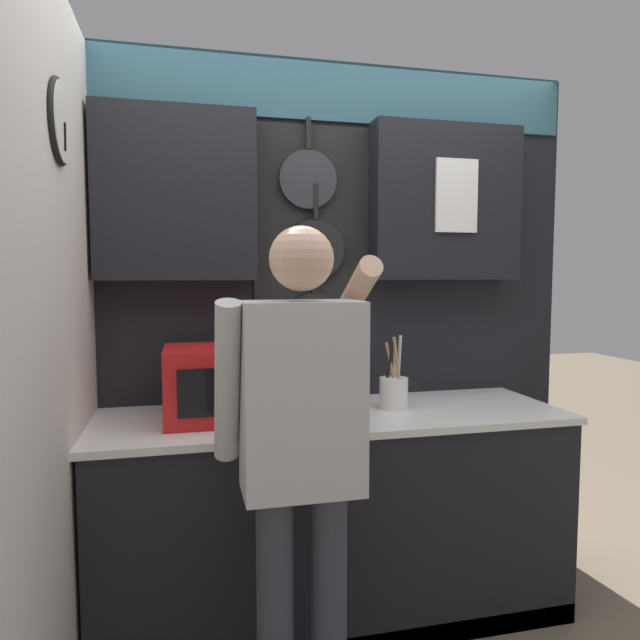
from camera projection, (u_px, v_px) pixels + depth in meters
name	position (u px, v px, depth m)	size (l,w,h in m)	color
ground_plane	(333.00, 612.00, 2.55)	(14.00, 14.00, 0.00)	#756651
base_cabinet_counter	(334.00, 515.00, 2.52)	(2.03, 0.68, 0.91)	black
back_wall_unit	(319.00, 271.00, 2.73)	(2.60, 0.22, 2.51)	black
side_wall	(56.00, 350.00, 1.85)	(0.07, 1.60, 2.51)	silver
microwave	(222.00, 383.00, 2.37)	(0.47, 0.39, 0.30)	red
knife_block	(329.00, 388.00, 2.48)	(0.13, 0.16, 0.28)	brown
utensil_crock	(394.00, 390.00, 2.55)	(0.13, 0.13, 0.33)	white
person	(301.00, 437.00, 1.83)	(0.54, 0.61, 1.66)	#383842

